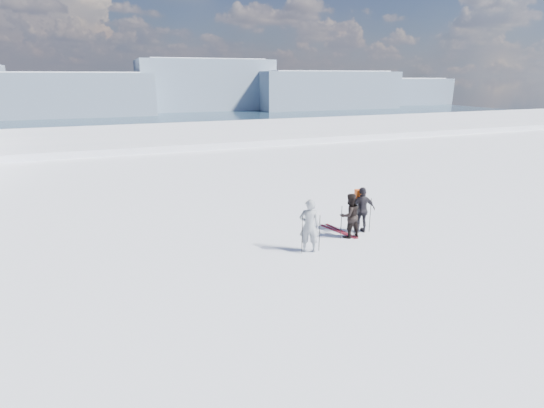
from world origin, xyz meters
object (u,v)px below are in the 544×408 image
(skier_grey, at_px, (309,226))
(skis_loose, at_px, (340,231))
(skier_pack, at_px, (362,210))
(skier_dark, at_px, (350,216))

(skier_grey, bearing_deg, skis_loose, -124.06)
(skier_grey, distance_m, skier_pack, 2.64)
(skier_dark, height_order, skier_pack, skier_pack)
(skier_dark, xyz_separation_m, skis_loose, (-0.01, 0.58, -0.76))
(skier_pack, relative_size, skis_loose, 0.97)
(skier_pack, xyz_separation_m, skis_loose, (-0.68, 0.31, -0.80))
(skier_grey, height_order, skis_loose, skier_grey)
(skier_dark, distance_m, skis_loose, 0.95)
(skier_grey, distance_m, skier_dark, 1.93)
(skier_grey, relative_size, skier_dark, 1.11)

